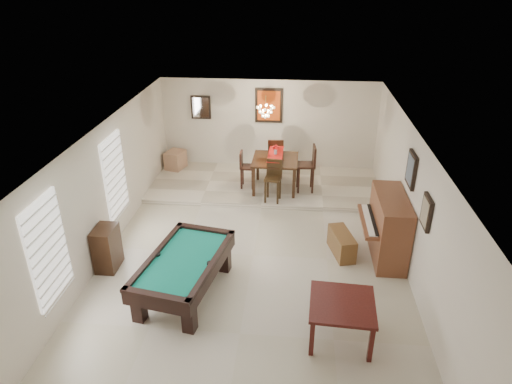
% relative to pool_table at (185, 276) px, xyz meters
% --- Properties ---
extents(ground_plane, '(6.00, 9.00, 0.02)m').
position_rel_pool_table_xyz_m(ground_plane, '(1.10, 1.31, -0.37)').
color(ground_plane, beige).
extents(wall_back, '(6.00, 0.04, 2.60)m').
position_rel_pool_table_xyz_m(wall_back, '(1.10, 5.81, 0.94)').
color(wall_back, silver).
rests_on(wall_back, ground_plane).
extents(wall_left, '(0.04, 9.00, 2.60)m').
position_rel_pool_table_xyz_m(wall_left, '(-1.90, 1.31, 0.94)').
color(wall_left, silver).
rests_on(wall_left, ground_plane).
extents(wall_right, '(0.04, 9.00, 2.60)m').
position_rel_pool_table_xyz_m(wall_right, '(4.10, 1.31, 0.94)').
color(wall_right, silver).
rests_on(wall_right, ground_plane).
extents(ceiling, '(6.00, 9.00, 0.04)m').
position_rel_pool_table_xyz_m(ceiling, '(1.10, 1.31, 2.24)').
color(ceiling, white).
rests_on(ceiling, wall_back).
extents(dining_step, '(6.00, 2.50, 0.12)m').
position_rel_pool_table_xyz_m(dining_step, '(1.10, 4.56, -0.30)').
color(dining_step, beige).
rests_on(dining_step, ground_plane).
extents(window_left_front, '(0.06, 1.00, 1.70)m').
position_rel_pool_table_xyz_m(window_left_front, '(-1.87, -0.89, 1.04)').
color(window_left_front, white).
rests_on(window_left_front, wall_left).
extents(window_left_rear, '(0.06, 1.00, 1.70)m').
position_rel_pool_table_xyz_m(window_left_rear, '(-1.87, 1.91, 1.04)').
color(window_left_rear, white).
rests_on(window_left_rear, wall_left).
extents(pool_table, '(1.55, 2.35, 0.72)m').
position_rel_pool_table_xyz_m(pool_table, '(0.00, 0.00, 0.00)').
color(pool_table, black).
rests_on(pool_table, ground_plane).
extents(square_table, '(1.05, 1.05, 0.69)m').
position_rel_pool_table_xyz_m(square_table, '(2.69, -0.86, -0.02)').
color(square_table, '#37100D').
rests_on(square_table, ground_plane).
extents(upright_piano, '(0.89, 1.58, 1.32)m').
position_rel_pool_table_xyz_m(upright_piano, '(3.64, 1.57, 0.30)').
color(upright_piano, brown).
rests_on(upright_piano, ground_plane).
extents(piano_bench, '(0.55, 0.93, 0.48)m').
position_rel_pool_table_xyz_m(piano_bench, '(2.89, 1.54, -0.12)').
color(piano_bench, brown).
rests_on(piano_bench, ground_plane).
extents(apothecary_chest, '(0.39, 0.58, 0.88)m').
position_rel_pool_table_xyz_m(apothecary_chest, '(-1.68, 0.64, 0.08)').
color(apothecary_chest, black).
rests_on(apothecary_chest, ground_plane).
extents(dining_table, '(1.17, 1.17, 0.95)m').
position_rel_pool_table_xyz_m(dining_table, '(1.38, 4.26, 0.23)').
color(dining_table, black).
rests_on(dining_table, dining_step).
extents(flower_vase, '(0.17, 0.17, 0.25)m').
position_rel_pool_table_xyz_m(flower_vase, '(1.38, 4.26, 0.83)').
color(flower_vase, '#B10F0F').
rests_on(flower_vase, dining_table).
extents(dining_chair_south, '(0.43, 0.43, 1.03)m').
position_rel_pool_table_xyz_m(dining_chair_south, '(1.36, 3.55, 0.28)').
color(dining_chair_south, black).
rests_on(dining_chair_south, dining_step).
extents(dining_chair_north, '(0.45, 0.45, 1.11)m').
position_rel_pool_table_xyz_m(dining_chair_north, '(1.33, 5.04, 0.31)').
color(dining_chair_north, black).
rests_on(dining_chair_north, dining_step).
extents(dining_chair_west, '(0.36, 0.36, 0.97)m').
position_rel_pool_table_xyz_m(dining_chair_west, '(0.66, 4.29, 0.25)').
color(dining_chair_west, black).
rests_on(dining_chair_west, dining_step).
extents(dining_chair_east, '(0.48, 0.48, 1.21)m').
position_rel_pool_table_xyz_m(dining_chair_east, '(2.15, 4.22, 0.36)').
color(dining_chair_east, black).
rests_on(dining_chair_east, dining_step).
extents(corner_bench, '(0.59, 0.66, 0.50)m').
position_rel_pool_table_xyz_m(corner_bench, '(-1.52, 5.34, 0.01)').
color(corner_bench, '#AC7D5D').
rests_on(corner_bench, dining_step).
extents(chandelier, '(0.44, 0.44, 0.60)m').
position_rel_pool_table_xyz_m(chandelier, '(1.10, 4.51, 1.84)').
color(chandelier, '#FFE5B2').
rests_on(chandelier, ceiling).
extents(back_painting, '(0.75, 0.06, 0.95)m').
position_rel_pool_table_xyz_m(back_painting, '(1.10, 5.77, 1.54)').
color(back_painting, '#D84C14').
rests_on(back_painting, wall_back).
extents(back_mirror, '(0.55, 0.06, 0.65)m').
position_rel_pool_table_xyz_m(back_mirror, '(-0.80, 5.77, 1.44)').
color(back_mirror, white).
rests_on(back_mirror, wall_back).
extents(right_picture_upper, '(0.06, 0.55, 0.65)m').
position_rel_pool_table_xyz_m(right_picture_upper, '(4.06, 1.61, 1.54)').
color(right_picture_upper, slate).
rests_on(right_picture_upper, wall_right).
extents(right_picture_lower, '(0.06, 0.45, 0.55)m').
position_rel_pool_table_xyz_m(right_picture_lower, '(4.06, 0.31, 1.34)').
color(right_picture_lower, gray).
rests_on(right_picture_lower, wall_right).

